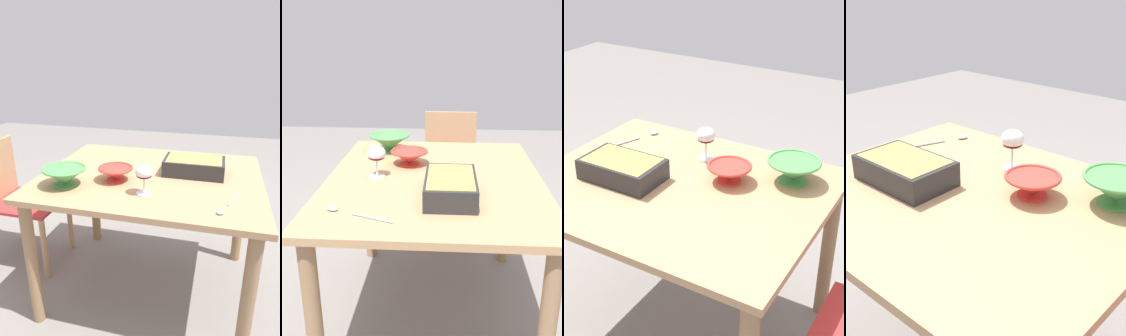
{
  "view_description": "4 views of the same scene",
  "coord_description": "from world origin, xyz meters",
  "views": [
    {
      "loc": [
        -0.34,
        1.54,
        1.36
      ],
      "look_at": [
        0.03,
        0.12,
        0.82
      ],
      "focal_mm": 33.29,
      "sensor_mm": 36.0,
      "label": 1
    },
    {
      "loc": [
        -1.64,
        -0.05,
        1.36
      ],
      "look_at": [
        -0.01,
        0.06,
        0.78
      ],
      "focal_mm": 41.66,
      "sensor_mm": 36.0,
      "label": 2
    },
    {
      "loc": [
        0.97,
        -1.46,
        1.73
      ],
      "look_at": [
        0.05,
        0.11,
        0.78
      ],
      "focal_mm": 54.04,
      "sensor_mm": 36.0,
      "label": 3
    },
    {
      "loc": [
        0.87,
        -0.89,
        1.39
      ],
      "look_at": [
        -0.0,
        0.09,
        0.8
      ],
      "focal_mm": 46.96,
      "sensor_mm": 36.0,
      "label": 4
    }
  ],
  "objects": [
    {
      "name": "wine_glass",
      "position": [
        -0.02,
        0.25,
        0.85
      ],
      "size": [
        0.08,
        0.08,
        0.15
      ],
      "color": "white",
      "rests_on": "dining_table"
    },
    {
      "name": "ground_plane",
      "position": [
        0.0,
        0.0,
        0.0
      ],
      "size": [
        8.0,
        8.0,
        0.0
      ],
      "primitive_type": "plane",
      "color": "gray"
    },
    {
      "name": "small_bowl",
      "position": [
        0.38,
        0.26,
        0.79
      ],
      "size": [
        0.21,
        0.21,
        0.1
      ],
      "color": "#4C994C",
      "rests_on": "dining_table"
    },
    {
      "name": "casserole_dish",
      "position": [
        -0.22,
        -0.07,
        0.79
      ],
      "size": [
        0.32,
        0.2,
        0.09
      ],
      "color": "#262628",
      "rests_on": "dining_table"
    },
    {
      "name": "mixing_bowl",
      "position": [
        0.16,
        0.13,
        0.78
      ],
      "size": [
        0.18,
        0.18,
        0.07
      ],
      "color": "red",
      "rests_on": "dining_table"
    },
    {
      "name": "serving_spoon",
      "position": [
        -0.4,
        0.3,
        0.75
      ],
      "size": [
        0.11,
        0.26,
        0.01
      ],
      "color": "silver",
      "rests_on": "dining_table"
    },
    {
      "name": "dining_table",
      "position": [
        0.0,
        0.0,
        0.63
      ],
      "size": [
        1.16,
        0.95,
        0.74
      ],
      "color": "tan",
      "rests_on": "ground_plane"
    },
    {
      "name": "chair",
      "position": [
        0.94,
        -0.08,
        0.45
      ],
      "size": [
        0.45,
        0.38,
        0.83
      ],
      "color": "#B22D2D",
      "rests_on": "ground_plane"
    }
  ]
}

